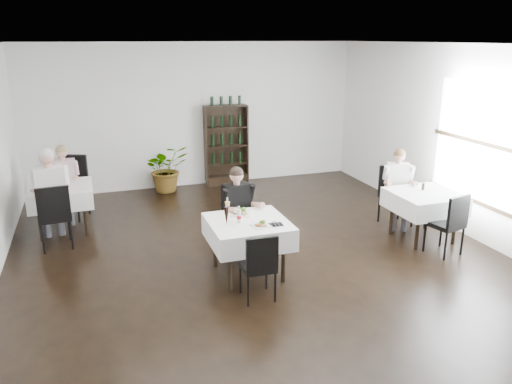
% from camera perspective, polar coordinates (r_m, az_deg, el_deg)
% --- Properties ---
extents(room_shell, '(9.00, 9.00, 9.00)m').
position_cam_1_polar(room_shell, '(6.45, 1.58, 3.06)').
color(room_shell, black).
rests_on(room_shell, ground).
extents(window_right, '(0.06, 2.30, 1.85)m').
position_cam_1_polar(window_right, '(8.30, 24.82, 4.67)').
color(window_right, white).
rests_on(window_right, room_shell).
extents(wine_shelf, '(0.90, 0.28, 1.75)m').
position_cam_1_polar(wine_shelf, '(10.79, -3.41, 5.29)').
color(wine_shelf, black).
rests_on(wine_shelf, ground).
extents(main_table, '(1.03, 1.03, 0.77)m').
position_cam_1_polar(main_table, '(6.63, -0.92, -4.53)').
color(main_table, black).
rests_on(main_table, ground).
extents(left_table, '(0.98, 0.98, 0.77)m').
position_cam_1_polar(left_table, '(8.74, -21.35, -0.32)').
color(left_table, black).
rests_on(left_table, ground).
extents(right_table, '(0.98, 0.98, 0.77)m').
position_cam_1_polar(right_table, '(8.24, 18.68, -1.07)').
color(right_table, black).
rests_on(right_table, ground).
extents(potted_tree, '(1.01, 0.92, 0.98)m').
position_cam_1_polar(potted_tree, '(10.50, -10.19, 2.69)').
color(potted_tree, '#235D20').
rests_on(potted_tree, ground).
extents(main_chair_far, '(0.47, 0.48, 0.95)m').
position_cam_1_polar(main_chair_far, '(7.35, -1.99, -2.96)').
color(main_chair_far, black).
rests_on(main_chair_far, ground).
extents(main_chair_near, '(0.40, 0.41, 0.87)m').
position_cam_1_polar(main_chair_near, '(6.04, 0.39, -8.14)').
color(main_chair_near, black).
rests_on(main_chair_near, ground).
extents(left_chair_far, '(0.66, 0.67, 1.10)m').
position_cam_1_polar(left_chair_far, '(9.40, -20.33, 1.04)').
color(left_chair_far, black).
rests_on(left_chair_far, ground).
extents(left_chair_near, '(0.51, 0.51, 1.02)m').
position_cam_1_polar(left_chair_near, '(8.03, -22.07, -2.22)').
color(left_chair_near, black).
rests_on(left_chair_near, ground).
extents(right_chair_far, '(0.46, 0.47, 1.01)m').
position_cam_1_polar(right_chair_far, '(8.83, 15.53, 0.12)').
color(right_chair_far, black).
rests_on(right_chair_far, ground).
extents(right_chair_near, '(0.52, 0.52, 0.94)m').
position_cam_1_polar(right_chair_near, '(7.78, 21.31, -3.07)').
color(right_chair_near, black).
rests_on(right_chair_near, ground).
extents(diner_main, '(0.55, 0.58, 1.35)m').
position_cam_1_polar(diner_main, '(7.12, -1.95, -1.60)').
color(diner_main, '#45454D').
rests_on(diner_main, ground).
extents(diner_left_far, '(0.53, 0.54, 1.34)m').
position_cam_1_polar(diner_left_far, '(9.19, -21.11, 1.54)').
color(diner_left_far, '#45454D').
rests_on(diner_left_far, ground).
extents(diner_left_near, '(0.61, 0.63, 1.53)m').
position_cam_1_polar(diner_left_near, '(8.20, -22.47, 0.40)').
color(diner_left_near, '#45454D').
rests_on(diner_left_near, ground).
extents(diner_right_far, '(0.58, 0.61, 1.33)m').
position_cam_1_polar(diner_right_far, '(8.66, 15.94, 1.10)').
color(diner_right_far, '#45454D').
rests_on(diner_right_far, ground).
extents(plate_far, '(0.34, 0.34, 0.08)m').
position_cam_1_polar(plate_far, '(6.82, -1.76, -2.40)').
color(plate_far, white).
rests_on(plate_far, main_table).
extents(plate_near, '(0.25, 0.25, 0.07)m').
position_cam_1_polar(plate_near, '(6.40, 0.57, -3.80)').
color(plate_near, white).
rests_on(plate_near, main_table).
extents(pilsner_dark, '(0.07, 0.07, 0.31)m').
position_cam_1_polar(pilsner_dark, '(6.41, -3.40, -2.73)').
color(pilsner_dark, black).
rests_on(pilsner_dark, main_table).
extents(pilsner_lager, '(0.07, 0.07, 0.30)m').
position_cam_1_polar(pilsner_lager, '(6.61, -3.28, -2.10)').
color(pilsner_lager, gold).
rests_on(pilsner_lager, main_table).
extents(coke_bottle, '(0.06, 0.06, 0.23)m').
position_cam_1_polar(coke_bottle, '(6.49, -1.96, -2.76)').
color(coke_bottle, silver).
rests_on(coke_bottle, main_table).
extents(napkin_cutlery, '(0.18, 0.19, 0.02)m').
position_cam_1_polar(napkin_cutlery, '(6.45, 2.29, -3.72)').
color(napkin_cutlery, black).
rests_on(napkin_cutlery, main_table).
extents(pepper_mill, '(0.05, 0.05, 0.11)m').
position_cam_1_polar(pepper_mill, '(8.32, 18.55, 0.59)').
color(pepper_mill, black).
rests_on(pepper_mill, right_table).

